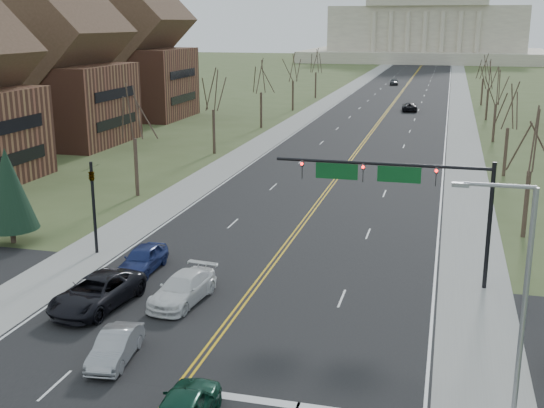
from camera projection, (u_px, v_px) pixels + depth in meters
The scene contains 32 objects.
ground at pixel (187, 377), 28.61m from camera, with size 600.00×600.00×0.00m, color #435229.
road at pixel (396, 99), 131.46m from camera, with size 20.00×380.00×0.01m, color black.
cross_road at pixel (231, 319), 34.22m from camera, with size 120.00×14.00×0.01m, color black.
sidewalk_left at pixel (335, 97), 134.37m from camera, with size 4.00×380.00×0.03m, color gray.
sidewalk_right at pixel (460, 101), 128.55m from camera, with size 4.00×380.00×0.03m, color gray.
center_line at pixel (396, 99), 131.46m from camera, with size 0.42×380.00×0.01m, color gold.
edge_line_left at pixel (346, 98), 133.84m from camera, with size 0.15×380.00×0.01m, color silver.
edge_line_right at pixel (448, 101), 129.09m from camera, with size 0.15×380.00×0.01m, color silver.
stop_bar at pixel (298, 406), 26.46m from camera, with size 9.50×0.50×0.01m, color silver.
capitol at pixel (427, 22), 258.61m from camera, with size 90.00×60.00×50.00m.
signal_mast at pixel (398, 183), 37.94m from camera, with size 12.12×0.44×7.20m.
signal_left at pixel (93, 197), 43.06m from camera, with size 0.32×0.36×6.00m.
street_light at pixel (518, 290), 24.17m from camera, with size 2.90×0.25×9.07m.
tree_r_0 at pixel (532, 144), 45.60m from camera, with size 3.74×3.74×8.50m.
tree_l_0 at pixel (133, 115), 56.75m from camera, with size 3.96×3.96×9.00m.
tree_r_1 at pixel (510, 108), 64.30m from camera, with size 3.74×3.74×8.50m.
tree_l_1 at pixel (213, 92), 75.45m from camera, with size 3.96×3.96×9.00m.
tree_r_2 at pixel (497, 89), 83.00m from camera, with size 3.74×3.74×8.50m.
tree_l_2 at pixel (261, 78), 94.15m from camera, with size 3.96×3.96×9.00m.
tree_r_3 at pixel (489, 76), 101.70m from camera, with size 3.74×3.74×8.50m.
tree_l_3 at pixel (293, 69), 112.86m from camera, with size 3.96×3.96×9.00m.
tree_r_4 at pixel (484, 68), 120.40m from camera, with size 3.74×3.74×8.50m.
tree_l_4 at pixel (316, 62), 131.56m from camera, with size 3.96×3.96×9.00m.
conifer_l at pixel (8, 189), 45.10m from camera, with size 3.64×3.64×6.50m.
bldg_left_mid at pixel (57, 73), 81.88m from camera, with size 15.10×14.28×20.75m.
bldg_left_far at pixel (130, 55), 104.54m from camera, with size 17.10×14.28×23.25m.
car_sb_inner_lead at pixel (115, 347), 29.85m from camera, with size 1.41×4.04×1.33m, color gray.
car_sb_outer_lead at pixel (97, 292), 35.41m from camera, with size 2.76×5.98×1.66m, color black.
car_sb_inner_second at pixel (183, 289), 36.11m from camera, with size 2.09×5.15×1.49m, color white.
car_sb_outer_second at pixel (143, 259), 40.57m from camera, with size 1.83×4.54×1.55m, color navy.
car_far_nb at pixel (409, 107), 113.69m from camera, with size 2.34×5.08×1.41m, color black.
car_far_sb at pixel (394, 82), 160.75m from camera, with size 1.83×4.55×1.55m, color #414447.
Camera 1 is at (9.93, -24.03, 14.45)m, focal length 45.00 mm.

